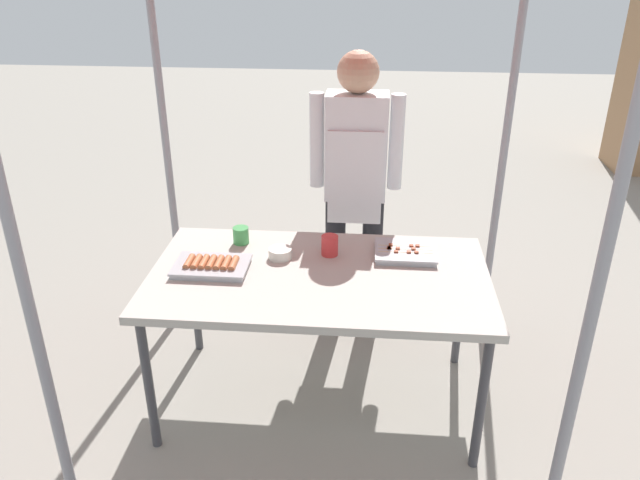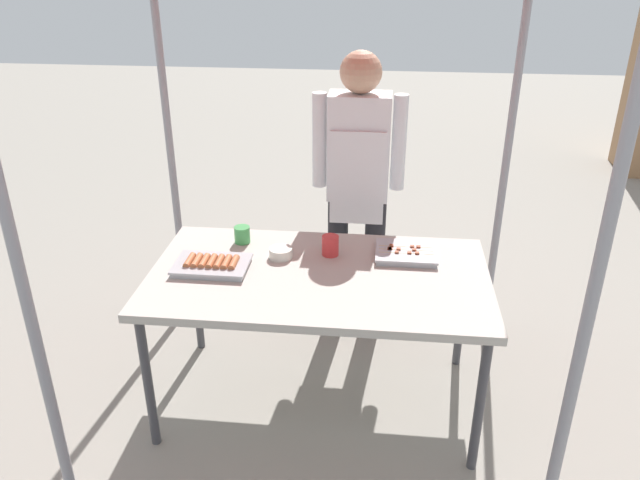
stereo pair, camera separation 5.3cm
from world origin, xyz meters
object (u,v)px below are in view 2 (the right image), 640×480
object	(u,v)px
stall_table	(319,283)
condiment_bowl	(281,253)
drink_cup_near_edge	(330,246)
tray_grilled_sausages	(212,265)
tray_meat_skewers	(406,253)
drink_cup_by_wok	(242,235)
vendor_woman	(358,172)

from	to	relation	value
stall_table	condiment_bowl	distance (m)	0.26
drink_cup_near_edge	stall_table	bearing A→B (deg)	-100.27
drink_cup_near_edge	condiment_bowl	bearing A→B (deg)	-167.46
tray_grilled_sausages	stall_table	bearing A→B (deg)	0.82
stall_table	tray_grilled_sausages	bearing A→B (deg)	-179.18
tray_meat_skewers	drink_cup_near_edge	size ratio (longest dim) A/B	3.00
drink_cup_by_wok	tray_grilled_sausages	bearing A→B (deg)	-105.62
condiment_bowl	drink_cup_near_edge	size ratio (longest dim) A/B	1.15
drink_cup_by_wok	vendor_woman	world-z (taller)	vendor_woman
drink_cup_by_wok	vendor_woman	size ratio (longest dim) A/B	0.05
stall_table	condiment_bowl	size ratio (longest dim) A/B	13.82
stall_table	tray_grilled_sausages	distance (m)	0.52
condiment_bowl	vendor_woman	distance (m)	0.75
stall_table	tray_meat_skewers	distance (m)	0.47
condiment_bowl	tray_meat_skewers	bearing A→B (deg)	7.40
vendor_woman	tray_grilled_sausages	bearing A→B (deg)	50.25
drink_cup_near_edge	vendor_woman	size ratio (longest dim) A/B	0.06
stall_table	vendor_woman	bearing A→B (deg)	79.80
drink_cup_near_edge	tray_grilled_sausages	bearing A→B (deg)	-159.50
tray_meat_skewers	vendor_woman	distance (m)	0.65
tray_meat_skewers	vendor_woman	xyz separation A→B (m)	(-0.27, 0.55, 0.21)
drink_cup_by_wok	condiment_bowl	bearing A→B (deg)	-32.90
stall_table	tray_grilled_sausages	size ratio (longest dim) A/B	4.54
tray_meat_skewers	drink_cup_by_wok	bearing A→B (deg)	175.54
tray_grilled_sausages	drink_cup_by_wok	bearing A→B (deg)	74.38
tray_meat_skewers	drink_cup_by_wok	size ratio (longest dim) A/B	3.47
stall_table	condiment_bowl	xyz separation A→B (m)	(-0.20, 0.14, 0.08)
stall_table	tray_grilled_sausages	world-z (taller)	tray_grilled_sausages
tray_meat_skewers	vendor_woman	world-z (taller)	vendor_woman
tray_meat_skewers	drink_cup_by_wok	distance (m)	0.84
tray_grilled_sausages	tray_meat_skewers	bearing A→B (deg)	14.08
drink_cup_near_edge	tray_meat_skewers	bearing A→B (deg)	4.04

